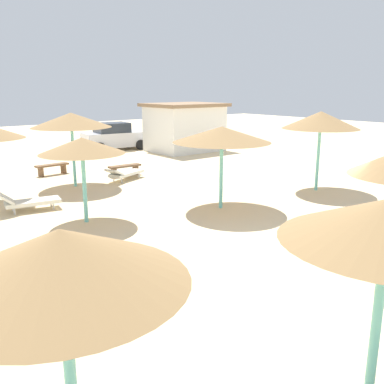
{
  "coord_description": "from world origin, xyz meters",
  "views": [
    {
      "loc": [
        -6.91,
        -5.55,
        3.92
      ],
      "look_at": [
        0.0,
        3.0,
        1.2
      ],
      "focal_mm": 39.85,
      "sensor_mm": 36.0,
      "label": 1
    }
  ],
  "objects_px": {
    "parasol_4": "(61,258)",
    "lounger_1": "(124,173)",
    "parasol_6": "(321,120)",
    "bench_0": "(125,168)",
    "bench_1": "(52,167)",
    "lounger_3": "(28,201)",
    "parked_car": "(115,137)",
    "parasol_7": "(82,146)",
    "parasol_8": "(222,135)",
    "parasol_1": "(71,120)",
    "beach_cabana": "(185,127)"
  },
  "relations": [
    {
      "from": "bench_1",
      "to": "lounger_3",
      "type": "bearing_deg",
      "value": -118.36
    },
    {
      "from": "parasol_4",
      "to": "parked_car",
      "type": "distance_m",
      "value": 23.82
    },
    {
      "from": "bench_0",
      "to": "bench_1",
      "type": "bearing_deg",
      "value": 137.09
    },
    {
      "from": "parasol_7",
      "to": "bench_1",
      "type": "xyz_separation_m",
      "value": [
        1.88,
        7.47,
        -1.93
      ]
    },
    {
      "from": "parasol_4",
      "to": "bench_1",
      "type": "height_order",
      "value": "parasol_4"
    },
    {
      "from": "parasol_6",
      "to": "parasol_8",
      "type": "height_order",
      "value": "parasol_6"
    },
    {
      "from": "parasol_4",
      "to": "lounger_1",
      "type": "xyz_separation_m",
      "value": [
        7.69,
        12.24,
        -2.1
      ]
    },
    {
      "from": "parasol_1",
      "to": "lounger_3",
      "type": "height_order",
      "value": "parasol_1"
    },
    {
      "from": "parasol_8",
      "to": "parked_car",
      "type": "relative_size",
      "value": 0.76
    },
    {
      "from": "parasol_7",
      "to": "parked_car",
      "type": "xyz_separation_m",
      "value": [
        8.02,
        12.74,
        -1.45
      ]
    },
    {
      "from": "parasol_6",
      "to": "bench_0",
      "type": "bearing_deg",
      "value": 121.81
    },
    {
      "from": "bench_0",
      "to": "bench_1",
      "type": "distance_m",
      "value": 3.37
    },
    {
      "from": "parked_car",
      "to": "bench_0",
      "type": "bearing_deg",
      "value": -115.96
    },
    {
      "from": "parasol_8",
      "to": "lounger_1",
      "type": "xyz_separation_m",
      "value": [
        -0.28,
        5.8,
        -2.13
      ]
    },
    {
      "from": "parasol_8",
      "to": "beach_cabana",
      "type": "relative_size",
      "value": 0.7
    },
    {
      "from": "parasol_4",
      "to": "bench_0",
      "type": "relative_size",
      "value": 1.78
    },
    {
      "from": "parasol_4",
      "to": "parasol_7",
      "type": "relative_size",
      "value": 1.07
    },
    {
      "from": "parasol_4",
      "to": "parasol_6",
      "type": "distance_m",
      "value": 13.91
    },
    {
      "from": "parasol_1",
      "to": "lounger_1",
      "type": "relative_size",
      "value": 1.55
    },
    {
      "from": "parasol_8",
      "to": "bench_0",
      "type": "bearing_deg",
      "value": 88.24
    },
    {
      "from": "parasol_7",
      "to": "lounger_3",
      "type": "height_order",
      "value": "parasol_7"
    },
    {
      "from": "parasol_1",
      "to": "parasol_7",
      "type": "relative_size",
      "value": 1.24
    },
    {
      "from": "bench_0",
      "to": "parasol_7",
      "type": "bearing_deg",
      "value": -129.98
    },
    {
      "from": "bench_1",
      "to": "beach_cabana",
      "type": "relative_size",
      "value": 0.34
    },
    {
      "from": "parasol_7",
      "to": "bench_0",
      "type": "bearing_deg",
      "value": 50.02
    },
    {
      "from": "parasol_6",
      "to": "lounger_3",
      "type": "height_order",
      "value": "parasol_6"
    },
    {
      "from": "lounger_1",
      "to": "bench_0",
      "type": "height_order",
      "value": "lounger_1"
    },
    {
      "from": "bench_1",
      "to": "beach_cabana",
      "type": "height_order",
      "value": "beach_cabana"
    },
    {
      "from": "parasol_1",
      "to": "beach_cabana",
      "type": "height_order",
      "value": "parasol_1"
    },
    {
      "from": "parasol_6",
      "to": "bench_1",
      "type": "distance_m",
      "value": 11.86
    },
    {
      "from": "parasol_8",
      "to": "lounger_1",
      "type": "bearing_deg",
      "value": 92.79
    },
    {
      "from": "parasol_6",
      "to": "parasol_8",
      "type": "relative_size",
      "value": 0.96
    },
    {
      "from": "lounger_1",
      "to": "beach_cabana",
      "type": "bearing_deg",
      "value": 35.4
    },
    {
      "from": "parasol_4",
      "to": "parasol_8",
      "type": "bearing_deg",
      "value": 38.93
    },
    {
      "from": "parasol_7",
      "to": "bench_0",
      "type": "relative_size",
      "value": 1.67
    },
    {
      "from": "parasol_7",
      "to": "bench_1",
      "type": "relative_size",
      "value": 1.65
    },
    {
      "from": "lounger_3",
      "to": "lounger_1",
      "type": "bearing_deg",
      "value": 24.03
    },
    {
      "from": "lounger_3",
      "to": "parasol_8",
      "type": "bearing_deg",
      "value": -35.68
    },
    {
      "from": "parked_car",
      "to": "beach_cabana",
      "type": "bearing_deg",
      "value": -43.66
    },
    {
      "from": "parasol_1",
      "to": "parasol_4",
      "type": "xyz_separation_m",
      "value": [
        -5.55,
        -12.48,
        -0.24
      ]
    },
    {
      "from": "parasol_7",
      "to": "lounger_1",
      "type": "height_order",
      "value": "parasol_7"
    },
    {
      "from": "lounger_3",
      "to": "parked_car",
      "type": "height_order",
      "value": "parked_car"
    },
    {
      "from": "parasol_1",
      "to": "parasol_4",
      "type": "distance_m",
      "value": 13.66
    },
    {
      "from": "bench_0",
      "to": "lounger_1",
      "type": "bearing_deg",
      "value": -121.37
    },
    {
      "from": "bench_1",
      "to": "bench_0",
      "type": "bearing_deg",
      "value": -42.91
    },
    {
      "from": "lounger_1",
      "to": "lounger_3",
      "type": "bearing_deg",
      "value": -155.97
    },
    {
      "from": "bench_1",
      "to": "parked_car",
      "type": "bearing_deg",
      "value": 40.59
    },
    {
      "from": "parasol_7",
      "to": "beach_cabana",
      "type": "relative_size",
      "value": 0.56
    },
    {
      "from": "lounger_3",
      "to": "bench_1",
      "type": "bearing_deg",
      "value": 61.64
    },
    {
      "from": "beach_cabana",
      "to": "parasol_4",
      "type": "bearing_deg",
      "value": -130.78
    }
  ]
}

